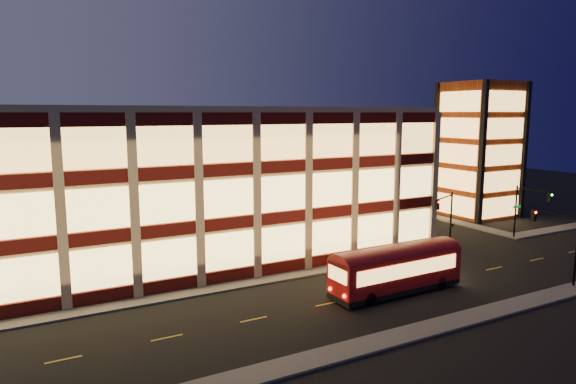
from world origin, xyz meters
TOP-DOWN VIEW (x-y plane):
  - ground at (0.00, 0.00)m, footprint 200.00×200.00m
  - sidewalk_office_south at (-3.00, 1.00)m, footprint 54.00×2.00m
  - sidewalk_office_east at (23.00, 17.00)m, footprint 2.00×30.00m
  - sidewalk_tower_south at (40.00, 1.00)m, footprint 14.00×2.00m
  - sidewalk_tower_west at (34.00, 17.00)m, footprint 2.00×30.00m
  - sidewalk_near at (0.00, -13.00)m, footprint 100.00×2.00m
  - office_building at (-2.91, 16.91)m, footprint 50.45×30.45m
  - stair_tower at (39.95, 11.95)m, footprint 8.60×8.60m
  - traffic_signal_far at (22.21, 0.24)m, footprint 3.79×1.87m
  - traffic_signal_right at (33.50, -0.62)m, footprint 1.20×4.37m
  - traffic_signal_near at (23.50, -11.03)m, footprint 0.32×4.45m
  - trolley_bus at (10.05, -6.52)m, footprint 11.24×3.10m

SIDE VIEW (x-z plane):
  - ground at x=0.00m, z-range 0.00..0.00m
  - sidewalk_office_south at x=-3.00m, z-range 0.00..0.15m
  - sidewalk_office_east at x=23.00m, z-range 0.00..0.15m
  - sidewalk_tower_south at x=40.00m, z-range 0.00..0.15m
  - sidewalk_tower_west at x=34.00m, z-range 0.00..0.15m
  - sidewalk_near at x=0.00m, z-range 0.00..0.15m
  - trolley_bus at x=10.05m, z-range 0.21..4.00m
  - traffic_signal_right at x=33.50m, z-range 1.10..7.10m
  - traffic_signal_far at x=22.21m, z-range 1.11..7.11m
  - traffic_signal_near at x=23.50m, z-range 1.13..7.13m
  - office_building at x=-2.91m, z-range 0.00..14.50m
  - stair_tower at x=39.95m, z-range -0.01..17.99m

